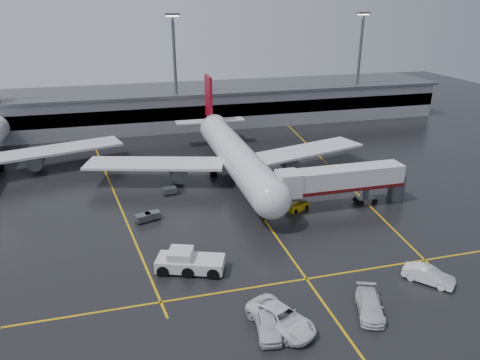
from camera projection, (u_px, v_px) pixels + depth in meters
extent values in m
plane|color=black|center=(249.00, 199.00, 68.25)|extent=(220.00, 220.00, 0.00)
cube|color=gold|center=(249.00, 199.00, 68.24)|extent=(0.25, 90.00, 0.02)
cube|color=gold|center=(306.00, 279.00, 48.48)|extent=(60.00, 0.25, 0.02)
cube|color=gold|center=(112.00, 187.00, 72.39)|extent=(9.99, 69.35, 0.02)
cube|color=gold|center=(330.00, 166.00, 81.58)|extent=(7.57, 69.64, 0.02)
cube|color=gray|center=(195.00, 106.00, 109.90)|extent=(120.00, 18.00, 8.00)
cube|color=black|center=(201.00, 112.00, 101.81)|extent=(120.00, 0.40, 3.00)
cube|color=#595B60|center=(194.00, 89.00, 108.32)|extent=(122.00, 19.00, 0.60)
cylinder|color=#595B60|center=(175.00, 75.00, 100.18)|extent=(0.70, 0.70, 25.00)
cube|color=#595B60|center=(172.00, 14.00, 95.52)|extent=(3.00, 1.20, 0.50)
cube|color=#FFE5B2|center=(172.00, 16.00, 95.63)|extent=(2.60, 0.90, 0.20)
cylinder|color=#595B60|center=(359.00, 68.00, 111.06)|extent=(0.70, 0.70, 25.00)
cube|color=#595B60|center=(364.00, 13.00, 106.40)|extent=(3.00, 1.20, 0.50)
cube|color=#FFE5B2|center=(364.00, 14.00, 106.51)|extent=(2.60, 0.90, 0.20)
cylinder|color=silver|center=(236.00, 156.00, 73.89)|extent=(5.20, 36.00, 5.20)
sphere|color=silver|center=(271.00, 199.00, 57.72)|extent=(5.20, 5.20, 5.20)
cone|color=silver|center=(210.00, 122.00, 92.54)|extent=(4.94, 8.00, 4.94)
cube|color=maroon|center=(209.00, 97.00, 91.64)|extent=(0.50, 5.50, 8.50)
cube|color=silver|center=(210.00, 121.00, 92.46)|extent=(14.00, 3.00, 0.25)
cube|color=silver|center=(155.00, 164.00, 72.84)|extent=(22.80, 11.83, 0.40)
cube|color=silver|center=(305.00, 151.00, 79.13)|extent=(22.80, 11.83, 0.40)
cylinder|color=#595B60|center=(178.00, 172.00, 73.30)|extent=(2.60, 4.50, 2.60)
cylinder|color=#595B60|center=(288.00, 162.00, 77.89)|extent=(2.60, 4.50, 2.60)
cylinder|color=#595B60|center=(264.00, 212.00, 61.59)|extent=(0.56, 0.56, 2.00)
cylinder|color=#595B60|center=(213.00, 170.00, 76.99)|extent=(0.56, 0.56, 2.00)
cylinder|color=#595B60|center=(249.00, 167.00, 78.54)|extent=(0.56, 0.56, 2.00)
cylinder|color=black|center=(264.00, 216.00, 61.79)|extent=(0.40, 1.10, 1.10)
cylinder|color=black|center=(213.00, 172.00, 77.15)|extent=(1.00, 1.40, 1.40)
cylinder|color=black|center=(249.00, 169.00, 78.70)|extent=(1.00, 1.40, 1.40)
cube|color=silver|center=(57.00, 150.00, 79.75)|extent=(22.80, 11.83, 0.40)
cylinder|color=#595B60|center=(36.00, 161.00, 78.52)|extent=(2.60, 4.50, 2.60)
cylinder|color=#595B60|center=(0.00, 165.00, 79.16)|extent=(0.56, 0.56, 2.00)
cylinder|color=black|center=(1.00, 168.00, 79.33)|extent=(1.00, 1.40, 1.40)
cube|color=silver|center=(343.00, 178.00, 64.14)|extent=(18.00, 3.20, 3.00)
cube|color=#530D0E|center=(342.00, 186.00, 64.62)|extent=(18.00, 3.30, 0.50)
cube|color=silver|center=(288.00, 184.00, 62.16)|extent=(3.00, 3.40, 3.30)
cylinder|color=#595B60|center=(366.00, 194.00, 66.17)|extent=(0.80, 0.80, 3.00)
cube|color=#595B60|center=(365.00, 200.00, 66.56)|extent=(2.60, 1.60, 0.90)
cylinder|color=#595B60|center=(396.00, 187.00, 67.20)|extent=(2.40, 2.40, 4.00)
cylinder|color=black|center=(358.00, 201.00, 66.29)|extent=(0.90, 1.80, 0.90)
cylinder|color=black|center=(372.00, 200.00, 66.83)|extent=(0.90, 1.80, 0.90)
cube|color=silver|center=(190.00, 263.00, 49.66)|extent=(7.92, 5.33, 1.26)
cube|color=silver|center=(181.00, 254.00, 49.37)|extent=(3.25, 3.25, 1.05)
cube|color=black|center=(181.00, 254.00, 49.37)|extent=(2.92, 2.92, 0.95)
cylinder|color=black|center=(166.00, 265.00, 50.03)|extent=(2.38, 3.43, 1.37)
cylinder|color=black|center=(191.00, 266.00, 49.79)|extent=(2.38, 3.43, 1.37)
cylinder|color=black|center=(215.00, 267.00, 49.55)|extent=(2.38, 3.43, 1.37)
cube|color=gold|center=(298.00, 206.00, 64.54)|extent=(3.58, 2.59, 1.01)
cube|color=#595B60|center=(298.00, 200.00, 64.19)|extent=(3.25, 2.04, 1.15)
cylinder|color=black|center=(292.00, 210.00, 63.99)|extent=(1.22, 1.69, 0.64)
cylinder|color=black|center=(303.00, 206.00, 65.27)|extent=(1.22, 1.69, 0.64)
imported|color=white|center=(281.00, 318.00, 41.02)|extent=(5.89, 7.65, 1.93)
imported|color=silver|center=(370.00, 305.00, 42.98)|extent=(4.16, 6.04, 1.62)
imported|color=white|center=(429.00, 275.00, 47.61)|extent=(4.73, 5.13, 1.71)
imported|color=silver|center=(268.00, 324.00, 40.38)|extent=(2.80, 5.31, 1.72)
cube|color=#595B60|center=(153.00, 215.00, 61.56)|extent=(2.19, 1.61, 0.90)
cylinder|color=black|center=(148.00, 221.00, 61.00)|extent=(0.40, 0.20, 0.40)
cylinder|color=black|center=(159.00, 218.00, 61.61)|extent=(0.40, 0.20, 0.40)
cylinder|color=black|center=(146.00, 218.00, 61.84)|extent=(0.40, 0.20, 0.40)
cylinder|color=black|center=(158.00, 216.00, 62.46)|extent=(0.40, 0.20, 0.40)
cube|color=#595B60|center=(143.00, 218.00, 60.81)|extent=(2.31, 1.87, 0.90)
cylinder|color=black|center=(140.00, 224.00, 60.18)|extent=(0.40, 0.20, 0.40)
cylinder|color=black|center=(151.00, 221.00, 61.01)|extent=(0.40, 0.20, 0.40)
cylinder|color=black|center=(137.00, 221.00, 60.96)|extent=(0.40, 0.20, 0.40)
cylinder|color=black|center=(148.00, 218.00, 61.78)|extent=(0.40, 0.20, 0.40)
cube|color=#595B60|center=(170.00, 190.00, 69.58)|extent=(2.16, 1.56, 0.90)
cylinder|color=black|center=(166.00, 195.00, 69.04)|extent=(0.40, 0.20, 0.40)
cylinder|color=black|center=(176.00, 194.00, 69.61)|extent=(0.40, 0.20, 0.40)
cylinder|color=black|center=(164.00, 193.00, 69.89)|extent=(0.40, 0.20, 0.40)
cylinder|color=black|center=(174.00, 191.00, 70.47)|extent=(0.40, 0.20, 0.40)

